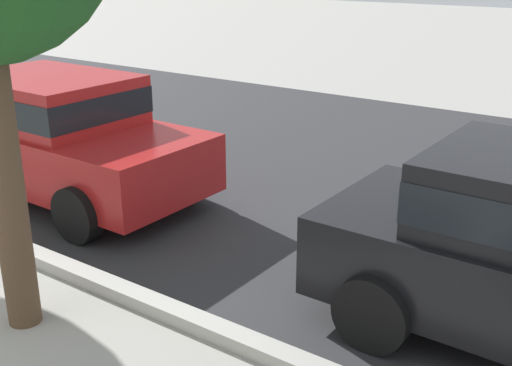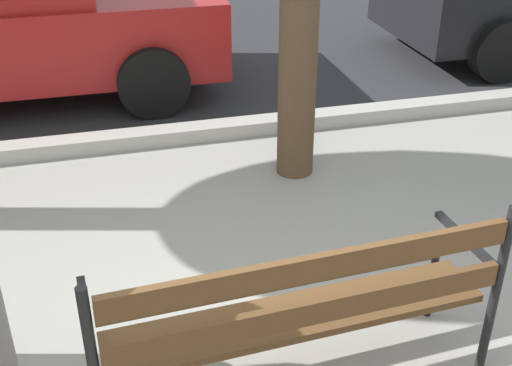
{
  "view_description": "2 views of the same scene",
  "coord_description": "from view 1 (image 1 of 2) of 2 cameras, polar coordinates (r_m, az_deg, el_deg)",
  "views": [
    {
      "loc": [
        5.24,
        -0.59,
        2.98
      ],
      "look_at": [
        1.76,
        4.34,
        0.8
      ],
      "focal_mm": 44.49,
      "sensor_mm": 36.0,
      "label": 1
    },
    {
      "loc": [
        -0.54,
        -2.1,
        2.36
      ],
      "look_at": [
        0.2,
        0.71,
        0.75
      ],
      "focal_mm": 46.17,
      "sensor_mm": 36.0,
      "label": 2
    }
  ],
  "objects": [
    {
      "name": "curb_stone",
      "position": [
        6.94,
        -19.17,
        -6.21
      ],
      "size": [
        60.0,
        0.2,
        0.12
      ],
      "primitive_type": "cube",
      "color": "#B2AFA8",
      "rests_on": "ground"
    },
    {
      "name": "street_surface",
      "position": [
        10.09,
        2.23,
        2.67
      ],
      "size": [
        60.0,
        9.0,
        0.01
      ],
      "primitive_type": "cube",
      "color": "#2D2D30",
      "rests_on": "ground"
    },
    {
      "name": "parked_car_red",
      "position": [
        8.54,
        -17.58,
        4.4
      ],
      "size": [
        4.11,
        1.94,
        1.56
      ],
      "color": "#B21E1E",
      "rests_on": "ground"
    }
  ]
}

